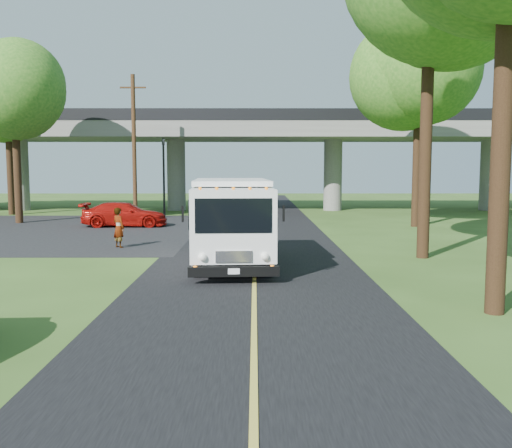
{
  "coord_description": "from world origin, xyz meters",
  "views": [
    {
      "loc": [
        0.02,
        -11.76,
        3.34
      ],
      "look_at": [
        0.05,
        5.54,
        1.6
      ],
      "focal_mm": 40.0,
      "sensor_mm": 36.0,
      "label": 1
    }
  ],
  "objects_px": {
    "step_van": "(232,219)",
    "utility_pole": "(134,146)",
    "tree_left_lot": "(16,88)",
    "tree_right_far": "(424,75)",
    "traffic_signal": "(164,169)",
    "red_sedan": "(125,214)",
    "tree_left_far": "(9,106)",
    "pedestrian": "(119,228)"
  },
  "relations": [
    {
      "from": "traffic_signal",
      "to": "red_sedan",
      "type": "relative_size",
      "value": 1.1
    },
    {
      "from": "utility_pole",
      "to": "tree_left_lot",
      "type": "height_order",
      "value": "tree_left_lot"
    },
    {
      "from": "step_van",
      "to": "tree_left_far",
      "type": "bearing_deg",
      "value": 124.95
    },
    {
      "from": "tree_left_far",
      "to": "step_van",
      "type": "bearing_deg",
      "value": -51.78
    },
    {
      "from": "utility_pole",
      "to": "pedestrian",
      "type": "distance_m",
      "value": 13.11
    },
    {
      "from": "red_sedan",
      "to": "pedestrian",
      "type": "distance_m",
      "value": 8.55
    },
    {
      "from": "utility_pole",
      "to": "tree_right_far",
      "type": "distance_m",
      "value": 17.61
    },
    {
      "from": "pedestrian",
      "to": "tree_left_lot",
      "type": "bearing_deg",
      "value": -8.82
    },
    {
      "from": "utility_pole",
      "to": "step_van",
      "type": "distance_m",
      "value": 18.08
    },
    {
      "from": "utility_pole",
      "to": "tree_right_far",
      "type": "height_order",
      "value": "tree_right_far"
    },
    {
      "from": "red_sedan",
      "to": "utility_pole",
      "type": "bearing_deg",
      "value": 0.74
    },
    {
      "from": "utility_pole",
      "to": "pedestrian",
      "type": "xyz_separation_m",
      "value": [
        1.9,
        -12.42,
        -3.76
      ]
    },
    {
      "from": "traffic_signal",
      "to": "step_van",
      "type": "xyz_separation_m",
      "value": [
        5.23,
        -18.51,
        -1.62
      ]
    },
    {
      "from": "utility_pole",
      "to": "tree_left_lot",
      "type": "relative_size",
      "value": 0.86
    },
    {
      "from": "step_van",
      "to": "pedestrian",
      "type": "relative_size",
      "value": 4.2
    },
    {
      "from": "tree_left_far",
      "to": "step_van",
      "type": "relative_size",
      "value": 1.4
    },
    {
      "from": "tree_right_far",
      "to": "pedestrian",
      "type": "xyz_separation_m",
      "value": [
        -14.8,
        -8.26,
        -7.46
      ]
    },
    {
      "from": "traffic_signal",
      "to": "utility_pole",
      "type": "relative_size",
      "value": 0.58
    },
    {
      "from": "tree_left_lot",
      "to": "traffic_signal",
      "type": "bearing_deg",
      "value": 28.11
    },
    {
      "from": "traffic_signal",
      "to": "tree_right_far",
      "type": "xyz_separation_m",
      "value": [
        15.21,
        -6.16,
        5.1
      ]
    },
    {
      "from": "traffic_signal",
      "to": "utility_pole",
      "type": "distance_m",
      "value": 2.86
    },
    {
      "from": "tree_left_lot",
      "to": "tree_right_far",
      "type": "bearing_deg",
      "value": -4.97
    },
    {
      "from": "tree_left_far",
      "to": "red_sedan",
      "type": "height_order",
      "value": "tree_left_far"
    },
    {
      "from": "tree_right_far",
      "to": "tree_left_lot",
      "type": "xyz_separation_m",
      "value": [
        -23.0,
        2.0,
        -0.4
      ]
    },
    {
      "from": "traffic_signal",
      "to": "tree_left_lot",
      "type": "bearing_deg",
      "value": -151.89
    },
    {
      "from": "tree_right_far",
      "to": "tree_left_far",
      "type": "relative_size",
      "value": 1.11
    },
    {
      "from": "utility_pole",
      "to": "tree_left_far",
      "type": "distance_m",
      "value": 10.45
    },
    {
      "from": "step_van",
      "to": "red_sedan",
      "type": "relative_size",
      "value": 1.5
    },
    {
      "from": "utility_pole",
      "to": "pedestrian",
      "type": "bearing_deg",
      "value": -81.29
    },
    {
      "from": "step_van",
      "to": "utility_pole",
      "type": "bearing_deg",
      "value": 108.9
    },
    {
      "from": "step_van",
      "to": "traffic_signal",
      "type": "bearing_deg",
      "value": 102.5
    },
    {
      "from": "tree_left_far",
      "to": "tree_left_lot",
      "type": "bearing_deg",
      "value": -63.43
    },
    {
      "from": "tree_left_lot",
      "to": "tree_left_far",
      "type": "bearing_deg",
      "value": 116.57
    },
    {
      "from": "utility_pole",
      "to": "red_sedan",
      "type": "bearing_deg",
      "value": -86.66
    },
    {
      "from": "traffic_signal",
      "to": "utility_pole",
      "type": "xyz_separation_m",
      "value": [
        -1.5,
        -2.0,
        1.4
      ]
    },
    {
      "from": "tree_left_far",
      "to": "pedestrian",
      "type": "xyz_separation_m",
      "value": [
        11.2,
        -16.26,
        -6.61
      ]
    },
    {
      "from": "traffic_signal",
      "to": "tree_left_far",
      "type": "height_order",
      "value": "tree_left_far"
    },
    {
      "from": "traffic_signal",
      "to": "tree_left_far",
      "type": "bearing_deg",
      "value": 170.35
    },
    {
      "from": "tree_left_lot",
      "to": "red_sedan",
      "type": "distance_m",
      "value": 9.91
    },
    {
      "from": "red_sedan",
      "to": "pedestrian",
      "type": "height_order",
      "value": "pedestrian"
    },
    {
      "from": "red_sedan",
      "to": "tree_right_far",
      "type": "bearing_deg",
      "value": -93.07
    },
    {
      "from": "tree_right_far",
      "to": "utility_pole",
      "type": "bearing_deg",
      "value": 166.0
    }
  ]
}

